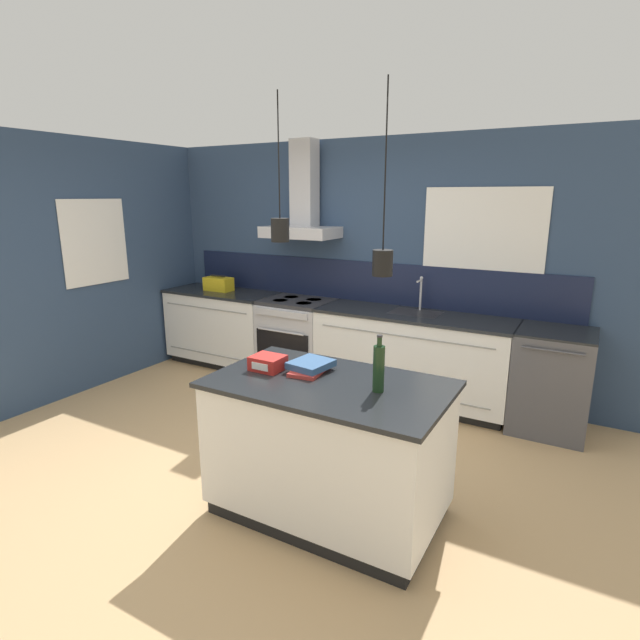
% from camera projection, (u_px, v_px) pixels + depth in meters
% --- Properties ---
extents(ground_plane, '(16.00, 16.00, 0.00)m').
position_uv_depth(ground_plane, '(252.00, 457.00, 3.97)').
color(ground_plane, tan).
rests_on(ground_plane, ground).
extents(wall_back, '(5.60, 2.49, 2.60)m').
position_uv_depth(wall_back, '(359.00, 260.00, 5.34)').
color(wall_back, navy).
rests_on(wall_back, ground_plane).
extents(wall_left, '(0.08, 3.80, 2.60)m').
position_uv_depth(wall_left, '(107.00, 264.00, 5.40)').
color(wall_left, navy).
rests_on(wall_left, ground_plane).
extents(counter_run_left, '(1.38, 0.64, 0.91)m').
position_uv_depth(counter_run_left, '(224.00, 327.00, 6.09)').
color(counter_run_left, black).
rests_on(counter_run_left, ground_plane).
extents(counter_run_sink, '(1.93, 0.64, 1.25)m').
position_uv_depth(counter_run_sink, '(412.00, 357.00, 4.95)').
color(counter_run_sink, black).
rests_on(counter_run_sink, ground_plane).
extents(oven_range, '(0.75, 0.66, 0.91)m').
position_uv_depth(oven_range, '(297.00, 340.00, 5.58)').
color(oven_range, '#B5B5BA').
rests_on(oven_range, ground_plane).
extents(dishwasher, '(0.63, 0.65, 0.91)m').
position_uv_depth(dishwasher, '(552.00, 381.00, 4.34)').
color(dishwasher, '#4C4C51').
rests_on(dishwasher, ground_plane).
extents(kitchen_island, '(1.47, 0.88, 0.91)m').
position_uv_depth(kitchen_island, '(329.00, 448.00, 3.18)').
color(kitchen_island, black).
rests_on(kitchen_island, ground_plane).
extents(bottle_on_island, '(0.07, 0.07, 0.34)m').
position_uv_depth(bottle_on_island, '(379.00, 368.00, 2.88)').
color(bottle_on_island, '#193319').
rests_on(bottle_on_island, kitchen_island).
extents(book_stack, '(0.26, 0.32, 0.07)m').
position_uv_depth(book_stack, '(310.00, 366.00, 3.24)').
color(book_stack, '#B2332D').
rests_on(book_stack, kitchen_island).
extents(red_supply_box, '(0.21, 0.18, 0.09)m').
position_uv_depth(red_supply_box, '(268.00, 363.00, 3.27)').
color(red_supply_box, red).
rests_on(red_supply_box, kitchen_island).
extents(yellow_toolbox, '(0.34, 0.18, 0.19)m').
position_uv_depth(yellow_toolbox, '(219.00, 284.00, 5.99)').
color(yellow_toolbox, gold).
rests_on(yellow_toolbox, counter_run_left).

